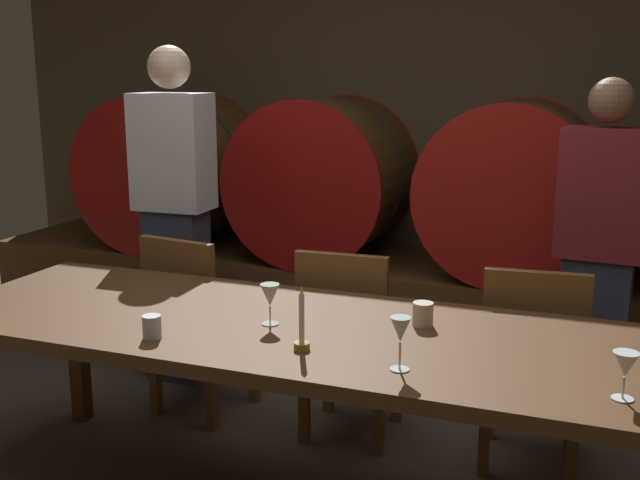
% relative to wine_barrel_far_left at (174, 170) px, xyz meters
% --- Properties ---
extents(back_wall, '(6.26, 0.24, 2.90)m').
position_rel_wine_barrel_far_left_xyz_m(back_wall, '(1.67, 0.55, 0.49)').
color(back_wall, brown).
rests_on(back_wall, ground).
extents(barrel_shelf, '(5.64, 0.90, 0.47)m').
position_rel_wine_barrel_far_left_xyz_m(barrel_shelf, '(1.67, 0.00, -0.73)').
color(barrel_shelf, brown).
rests_on(barrel_shelf, ground).
extents(wine_barrel_far_left, '(1.00, 0.91, 1.00)m').
position_rel_wine_barrel_far_left_xyz_m(wine_barrel_far_left, '(0.00, 0.00, 0.00)').
color(wine_barrel_far_left, brown).
rests_on(wine_barrel_far_left, barrel_shelf).
extents(wine_barrel_center_left, '(1.00, 0.91, 1.00)m').
position_rel_wine_barrel_far_left_xyz_m(wine_barrel_center_left, '(1.09, 0.00, 0.00)').
color(wine_barrel_center_left, '#513319').
rests_on(wine_barrel_center_left, barrel_shelf).
extents(wine_barrel_center_right, '(1.00, 0.91, 1.00)m').
position_rel_wine_barrel_far_left_xyz_m(wine_barrel_center_right, '(2.25, 0.00, 0.00)').
color(wine_barrel_center_right, brown).
rests_on(wine_barrel_center_right, barrel_shelf).
extents(dining_table, '(2.68, 0.91, 0.75)m').
position_rel_wine_barrel_far_left_xyz_m(dining_table, '(1.75, -2.09, -0.28)').
color(dining_table, '#4C2D16').
rests_on(dining_table, ground).
extents(chair_left, '(0.45, 0.45, 0.88)m').
position_rel_wine_barrel_far_left_xyz_m(chair_left, '(0.98, -1.45, -0.47)').
color(chair_left, brown).
rests_on(chair_left, ground).
extents(chair_center, '(0.41, 0.41, 0.88)m').
position_rel_wine_barrel_far_left_xyz_m(chair_center, '(1.74, -1.44, -0.47)').
color(chair_center, brown).
rests_on(chair_center, ground).
extents(chair_right, '(0.43, 0.43, 0.88)m').
position_rel_wine_barrel_far_left_xyz_m(chair_right, '(2.52, -1.44, -0.47)').
color(chair_right, brown).
rests_on(chair_right, ground).
extents(guest_left, '(0.39, 0.25, 1.74)m').
position_rel_wine_barrel_far_left_xyz_m(guest_left, '(0.67, -1.09, -0.06)').
color(guest_left, '#33384C').
rests_on(guest_left, ground).
extents(guest_right, '(0.40, 0.27, 1.59)m').
position_rel_wine_barrel_far_left_xyz_m(guest_right, '(2.74, -0.86, -0.15)').
color(guest_right, '#33384C').
rests_on(guest_right, ground).
extents(candle_center, '(0.05, 0.05, 0.21)m').
position_rel_wine_barrel_far_left_xyz_m(candle_center, '(1.88, -2.31, -0.15)').
color(candle_center, olive).
rests_on(candle_center, dining_table).
extents(wine_glass_left, '(0.07, 0.07, 0.15)m').
position_rel_wine_barrel_far_left_xyz_m(wine_glass_left, '(1.68, -2.12, -0.11)').
color(wine_glass_left, silver).
rests_on(wine_glass_left, dining_table).
extents(wine_glass_center, '(0.06, 0.06, 0.17)m').
position_rel_wine_barrel_far_left_xyz_m(wine_glass_center, '(2.21, -2.36, -0.09)').
color(wine_glass_center, silver).
rests_on(wine_glass_center, dining_table).
extents(wine_glass_right, '(0.07, 0.07, 0.14)m').
position_rel_wine_barrel_far_left_xyz_m(wine_glass_right, '(2.83, -2.35, -0.12)').
color(wine_glass_right, white).
rests_on(wine_glass_right, dining_table).
extents(cup_left, '(0.06, 0.06, 0.08)m').
position_rel_wine_barrel_far_left_xyz_m(cup_left, '(1.37, -2.39, -0.17)').
color(cup_left, silver).
rests_on(cup_left, dining_table).
extents(cup_right, '(0.07, 0.07, 0.08)m').
position_rel_wine_barrel_far_left_xyz_m(cup_right, '(2.18, -1.94, -0.17)').
color(cup_right, beige).
rests_on(cup_right, dining_table).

